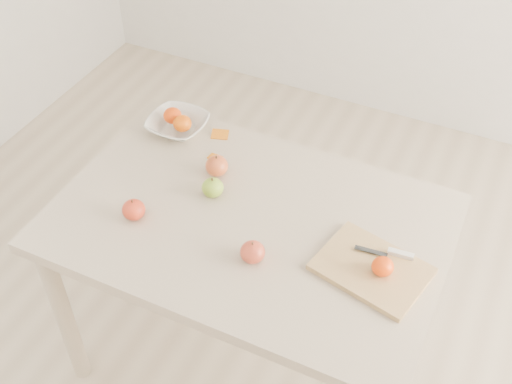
% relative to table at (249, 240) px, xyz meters
% --- Properties ---
extents(ground, '(3.50, 3.50, 0.00)m').
position_rel_table_xyz_m(ground, '(0.00, 0.00, -0.65)').
color(ground, '#C6B293').
rests_on(ground, ground).
extents(table, '(1.20, 0.80, 0.75)m').
position_rel_table_xyz_m(table, '(0.00, 0.00, 0.00)').
color(table, '#C4AE94').
rests_on(table, ground).
extents(cutting_board, '(0.34, 0.28, 0.02)m').
position_rel_table_xyz_m(cutting_board, '(0.40, -0.04, 0.11)').
color(cutting_board, tan).
rests_on(cutting_board, table).
extents(board_tangerine, '(0.06, 0.06, 0.05)m').
position_rel_table_xyz_m(board_tangerine, '(0.43, -0.05, 0.14)').
color(board_tangerine, '#E14307').
rests_on(board_tangerine, cutting_board).
extents(fruit_bowl, '(0.21, 0.21, 0.05)m').
position_rel_table_xyz_m(fruit_bowl, '(-0.42, 0.29, 0.12)').
color(fruit_bowl, silver).
rests_on(fruit_bowl, table).
extents(bowl_tangerine_near, '(0.06, 0.06, 0.06)m').
position_rel_table_xyz_m(bowl_tangerine_near, '(-0.44, 0.30, 0.15)').
color(bowl_tangerine_near, '#D13C07').
rests_on(bowl_tangerine_near, fruit_bowl).
extents(bowl_tangerine_far, '(0.07, 0.07, 0.06)m').
position_rel_table_xyz_m(bowl_tangerine_far, '(-0.39, 0.27, 0.15)').
color(bowl_tangerine_far, '#CA4A07').
rests_on(bowl_tangerine_far, fruit_bowl).
extents(orange_peel_a, '(0.07, 0.06, 0.01)m').
position_rel_table_xyz_m(orange_peel_a, '(-0.27, 0.32, 0.10)').
color(orange_peel_a, '#C5640D').
rests_on(orange_peel_a, table).
extents(orange_peel_b, '(0.05, 0.04, 0.01)m').
position_rel_table_xyz_m(orange_peel_b, '(-0.23, 0.21, 0.10)').
color(orange_peel_b, orange).
rests_on(orange_peel_b, table).
extents(paring_knife, '(0.17, 0.05, 0.01)m').
position_rel_table_xyz_m(paring_knife, '(0.45, 0.03, 0.12)').
color(paring_knife, white).
rests_on(paring_knife, cutting_board).
extents(apple_green, '(0.07, 0.07, 0.06)m').
position_rel_table_xyz_m(apple_green, '(-0.15, 0.05, 0.13)').
color(apple_green, '#609E14').
rests_on(apple_green, table).
extents(apple_red_d, '(0.07, 0.07, 0.06)m').
position_rel_table_xyz_m(apple_red_d, '(-0.32, -0.14, 0.13)').
color(apple_red_d, '#A4180C').
rests_on(apple_red_d, table).
extents(apple_red_a, '(0.08, 0.08, 0.07)m').
position_rel_table_xyz_m(apple_red_a, '(-0.19, 0.14, 0.13)').
color(apple_red_a, maroon).
rests_on(apple_red_a, table).
extents(apple_red_e, '(0.07, 0.07, 0.07)m').
position_rel_table_xyz_m(apple_red_e, '(0.08, -0.14, 0.13)').
color(apple_red_e, maroon).
rests_on(apple_red_e, table).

